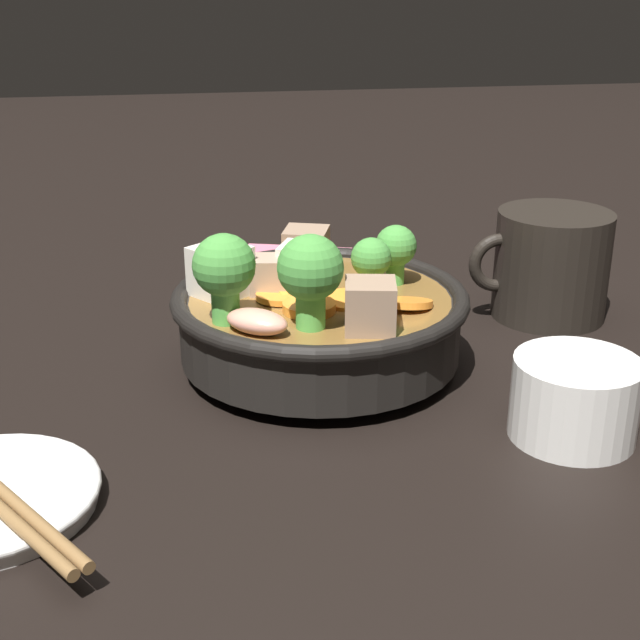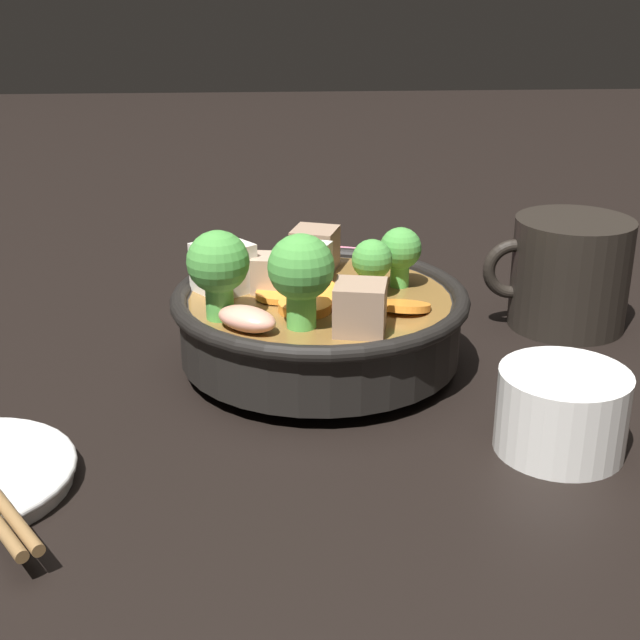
# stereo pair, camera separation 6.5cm
# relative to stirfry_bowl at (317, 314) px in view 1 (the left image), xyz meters

# --- Properties ---
(ground_plane) EXTENTS (3.00, 3.00, 0.00)m
(ground_plane) POSITION_rel_stirfry_bowl_xyz_m (-0.00, -0.00, -0.04)
(ground_plane) COLOR black
(stirfry_bowl) EXTENTS (0.21, 0.21, 0.12)m
(stirfry_bowl) POSITION_rel_stirfry_bowl_xyz_m (0.00, 0.00, 0.00)
(stirfry_bowl) COLOR black
(stirfry_bowl) RESTS_ON ground_plane
(tea_cup) EXTENTS (0.08, 0.08, 0.05)m
(tea_cup) POSITION_rel_stirfry_bowl_xyz_m (-0.14, 0.13, -0.02)
(tea_cup) COLOR white
(tea_cup) RESTS_ON ground_plane
(dark_mug) EXTENTS (0.12, 0.09, 0.09)m
(dark_mug) POSITION_rel_stirfry_bowl_xyz_m (-0.21, -0.07, 0.00)
(dark_mug) COLOR black
(dark_mug) RESTS_ON ground_plane
(napkin) EXTENTS (0.13, 0.11, 0.00)m
(napkin) POSITION_rel_stirfry_bowl_xyz_m (-0.02, -0.26, -0.04)
(napkin) COLOR #D16B84
(napkin) RESTS_ON ground_plane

